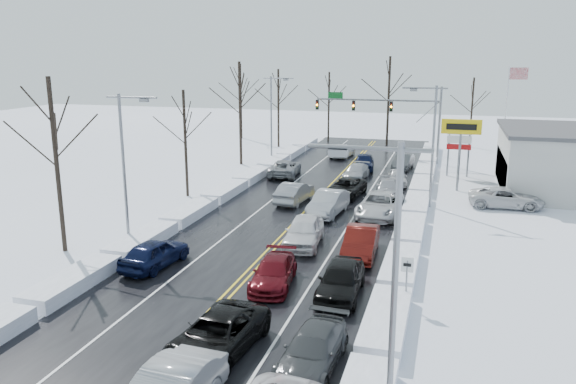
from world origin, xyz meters
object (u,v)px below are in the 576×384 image
(flagpole, at_px, (508,107))
(tires_plus_sign, at_px, (461,132))
(traffic_signal_mast, at_px, (391,110))
(oncoming_car_0, at_px, (294,202))

(flagpole, bearing_deg, tires_plus_sign, -108.44)
(traffic_signal_mast, bearing_deg, tires_plus_sign, -59.54)
(traffic_signal_mast, bearing_deg, flagpole, 9.73)
(tires_plus_sign, xyz_separation_m, oncoming_car_0, (-12.11, -7.60, -4.99))
(tires_plus_sign, bearing_deg, oncoming_car_0, -147.89)
(tires_plus_sign, relative_size, oncoming_car_0, 1.24)
(flagpole, height_order, oncoming_car_0, flagpole)
(traffic_signal_mast, height_order, oncoming_car_0, traffic_signal_mast)
(oncoming_car_0, bearing_deg, traffic_signal_mast, -99.18)
(traffic_signal_mast, distance_m, tires_plus_sign, 13.92)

